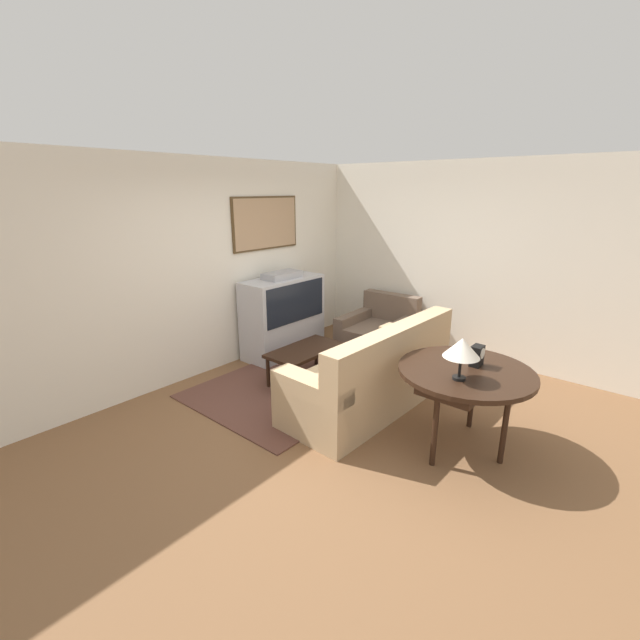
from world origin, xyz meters
TOP-DOWN VIEW (x-y plane):
  - ground_plane at (0.00, 0.00)m, footprint 12.00×12.00m
  - wall_back at (0.02, 2.13)m, footprint 12.00×0.10m
  - wall_right at (2.63, 0.00)m, footprint 0.06×12.00m
  - area_rug at (0.34, 0.92)m, footprint 2.43×1.79m
  - tv at (0.98, 1.79)m, footprint 1.23×0.53m
  - couch at (0.46, -0.10)m, footprint 2.12×0.92m
  - armchair at (2.00, 0.80)m, footprint 1.03×0.95m
  - coffee_table at (0.49, 0.91)m, footprint 0.98×0.51m
  - console_table at (0.34, -1.16)m, footprint 1.19×1.19m
  - table_lamp at (0.09, -1.19)m, footprint 0.30×0.30m
  - mantel_clock at (0.47, -1.20)m, footprint 0.13×0.10m

SIDE VIEW (x-z plane):
  - ground_plane at x=0.00m, z-range 0.00..0.00m
  - area_rug at x=0.34m, z-range 0.00..0.01m
  - armchair at x=2.00m, z-range -0.14..0.66m
  - couch at x=0.46m, z-range -0.14..0.83m
  - coffee_table at x=0.49m, z-range 0.17..0.59m
  - tv at x=0.98m, z-range -0.03..1.18m
  - console_table at x=0.34m, z-range 0.33..1.11m
  - mantel_clock at x=0.47m, z-range 0.79..0.98m
  - table_lamp at x=0.09m, z-range 0.88..1.25m
  - wall_right at x=2.63m, z-range 0.00..2.70m
  - wall_back at x=0.02m, z-range 0.01..2.71m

